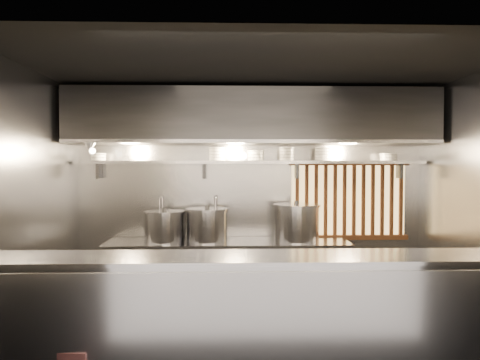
{
  "coord_description": "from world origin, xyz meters",
  "views": [
    {
      "loc": [
        -0.32,
        -4.65,
        1.86
      ],
      "look_at": [
        -0.16,
        0.55,
        1.68
      ],
      "focal_mm": 35.0,
      "sensor_mm": 36.0,
      "label": 1
    }
  ],
  "objects": [
    {
      "name": "wood_screen",
      "position": [
        1.3,
        1.45,
        1.38
      ],
      "size": [
        1.56,
        0.09,
        1.04
      ],
      "color": "#FDCC71",
      "rests_on": "wall_back"
    },
    {
      "name": "wall_left",
      "position": [
        -2.25,
        0.0,
        1.4
      ],
      "size": [
        0.0,
        3.0,
        3.0
      ],
      "primitive_type": "plane",
      "rotation": [
        1.57,
        0.0,
        1.57
      ],
      "color": "gray",
      "rests_on": "floor"
    },
    {
      "name": "bowl_stack_1",
      "position": [
        -0.43,
        1.32,
        1.98
      ],
      "size": [
        0.22,
        0.22,
        0.17
      ],
      "color": "white",
      "rests_on": "bowl_shelf"
    },
    {
      "name": "wall_right",
      "position": [
        2.25,
        0.0,
        1.4
      ],
      "size": [
        0.0,
        3.0,
        3.0
      ],
      "primitive_type": "plane",
      "rotation": [
        1.57,
        0.0,
        -1.57
      ],
      "color": "gray",
      "rests_on": "floor"
    },
    {
      "name": "faucet_left",
      "position": [
        -1.15,
        1.37,
        1.31
      ],
      "size": [
        0.04,
        0.3,
        0.5
      ],
      "color": "silver",
      "rests_on": "wall_back"
    },
    {
      "name": "exhaust_hood",
      "position": [
        0.0,
        1.1,
        2.42
      ],
      "size": [
        4.4,
        0.81,
        0.65
      ],
      "color": "#2D2D30",
      "rests_on": "ceiling"
    },
    {
      "name": "stock_pot_right",
      "position": [
        0.56,
        1.13,
        1.13
      ],
      "size": [
        0.67,
        0.67,
        0.5
      ],
      "rotation": [
        0.0,
        0.0,
        -0.14
      ],
      "color": "#9B9BA0",
      "rests_on": "cooking_bench"
    },
    {
      "name": "ceiling",
      "position": [
        0.0,
        0.0,
        2.8
      ],
      "size": [
        4.5,
        4.5,
        0.0
      ],
      "primitive_type": "plane",
      "rotation": [
        3.14,
        0.0,
        0.0
      ],
      "color": "black",
      "rests_on": "wall_back"
    },
    {
      "name": "bowl_stack_5",
      "position": [
        1.78,
        1.32,
        1.95
      ],
      "size": [
        0.23,
        0.23,
        0.09
      ],
      "color": "white",
      "rests_on": "bowl_shelf"
    },
    {
      "name": "serving_counter",
      "position": [
        0.0,
        -0.96,
        0.57
      ],
      "size": [
        4.5,
        0.56,
        1.13
      ],
      "color": "#9B9BA0",
      "rests_on": "floor"
    },
    {
      "name": "pendant_bulb",
      "position": [
        -0.1,
        1.2,
        1.96
      ],
      "size": [
        0.09,
        0.09,
        0.19
      ],
      "color": "#2D2D30",
      "rests_on": "exhaust_hood"
    },
    {
      "name": "stock_pot_mid",
      "position": [
        -0.55,
        1.11,
        1.11
      ],
      "size": [
        0.69,
        0.69,
        0.45
      ],
      "rotation": [
        0.0,
        0.0,
        0.4
      ],
      "color": "#9B9BA0",
      "rests_on": "cooking_bench"
    },
    {
      "name": "bowl_stack_4",
      "position": [
        0.93,
        1.32,
        1.98
      ],
      "size": [
        0.24,
        0.24,
        0.17
      ],
      "color": "white",
      "rests_on": "bowl_shelf"
    },
    {
      "name": "floor",
      "position": [
        0.0,
        0.0,
        0.0
      ],
      "size": [
        4.5,
        4.5,
        0.0
      ],
      "primitive_type": "plane",
      "color": "black",
      "rests_on": "ground"
    },
    {
      "name": "stock_pot_left",
      "position": [
        -1.08,
        1.09,
        1.09
      ],
      "size": [
        0.65,
        0.65,
        0.42
      ],
      "rotation": [
        0.0,
        0.0,
        -0.36
      ],
      "color": "#9B9BA0",
      "rests_on": "cooking_bench"
    },
    {
      "name": "faucet_right",
      "position": [
        -0.45,
        1.37,
        1.31
      ],
      "size": [
        0.04,
        0.3,
        0.5
      ],
      "color": "silver",
      "rests_on": "wall_back"
    },
    {
      "name": "heat_lamp",
      "position": [
        -1.9,
        0.85,
        2.07
      ],
      "size": [
        0.25,
        0.35,
        0.2
      ],
      "color": "#9B9BA0",
      "rests_on": "exhaust_hood"
    },
    {
      "name": "wall_back",
      "position": [
        0.0,
        1.5,
        1.4
      ],
      "size": [
        4.5,
        0.0,
        4.5
      ],
      "primitive_type": "plane",
      "rotation": [
        1.57,
        0.0,
        0.0
      ],
      "color": "gray",
      "rests_on": "floor"
    },
    {
      "name": "bowl_stack_2",
      "position": [
        0.06,
        1.32,
        1.97
      ],
      "size": [
        0.22,
        0.22,
        0.13
      ],
      "color": "white",
      "rests_on": "bowl_shelf"
    },
    {
      "name": "cooking_bench",
      "position": [
        -0.3,
        1.13,
        0.45
      ],
      "size": [
        3.0,
        0.7,
        0.9
      ],
      "primitive_type": "cube",
      "color": "#9B9BA0",
      "rests_on": "floor"
    },
    {
      "name": "bowl_stack_3",
      "position": [
        0.46,
        1.32,
        1.99
      ],
      "size": [
        0.2,
        0.2,
        0.17
      ],
      "color": "white",
      "rests_on": "bowl_shelf"
    },
    {
      "name": "bowl_shelf",
      "position": [
        0.0,
        1.32,
        1.88
      ],
      "size": [
        4.4,
        0.34,
        0.04
      ],
      "primitive_type": "cube",
      "color": "#9B9BA0",
      "rests_on": "wall_back"
    },
    {
      "name": "bowl_stack_0",
      "position": [
        -1.93,
        1.32,
        1.95
      ],
      "size": [
        0.2,
        0.2,
        0.09
      ],
      "color": "white",
      "rests_on": "bowl_shelf"
    }
  ]
}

